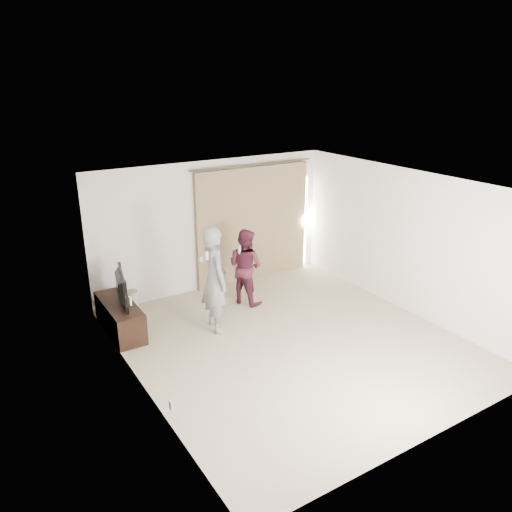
# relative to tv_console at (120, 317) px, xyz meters

# --- Properties ---
(floor) EXTENTS (5.50, 5.50, 0.00)m
(floor) POSITION_rel_tv_console_xyz_m (2.27, -1.84, -0.26)
(floor) COLOR #B9A98B
(floor) RESTS_ON ground
(wall_back) EXTENTS (5.00, 0.04, 2.60)m
(wall_back) POSITION_rel_tv_console_xyz_m (2.27, 0.91, 1.04)
(wall_back) COLOR white
(wall_back) RESTS_ON ground
(wall_left) EXTENTS (0.04, 5.50, 2.60)m
(wall_left) POSITION_rel_tv_console_xyz_m (-0.23, -1.84, 1.04)
(wall_left) COLOR white
(wall_left) RESTS_ON ground
(ceiling) EXTENTS (5.00, 5.50, 0.01)m
(ceiling) POSITION_rel_tv_console_xyz_m (2.27, -1.84, 2.34)
(ceiling) COLOR white
(ceiling) RESTS_ON wall_back
(curtain) EXTENTS (2.80, 0.11, 2.46)m
(curtain) POSITION_rel_tv_console_xyz_m (3.18, 0.85, 0.94)
(curtain) COLOR tan
(curtain) RESTS_ON ground
(tv_console) EXTENTS (0.48, 1.37, 0.53)m
(tv_console) POSITION_rel_tv_console_xyz_m (0.00, 0.00, 0.00)
(tv_console) COLOR black
(tv_console) RESTS_ON ground
(tv) EXTENTS (0.32, 0.97, 0.56)m
(tv) POSITION_rel_tv_console_xyz_m (0.00, 0.00, 0.54)
(tv) COLOR black
(tv) RESTS_ON tv_console
(scratching_post) EXTENTS (0.40, 0.40, 0.53)m
(scratching_post) POSITION_rel_tv_console_xyz_m (0.34, 0.36, -0.05)
(scratching_post) COLOR tan
(scratching_post) RESTS_ON ground
(person_man) EXTENTS (0.52, 0.72, 1.83)m
(person_man) POSITION_rel_tv_console_xyz_m (1.43, -0.76, 0.65)
(person_man) COLOR gray
(person_man) RESTS_ON ground
(person_woman) EXTENTS (0.79, 0.87, 1.46)m
(person_woman) POSITION_rel_tv_console_xyz_m (2.41, -0.10, 0.47)
(person_woman) COLOR #4F1C2C
(person_woman) RESTS_ON ground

